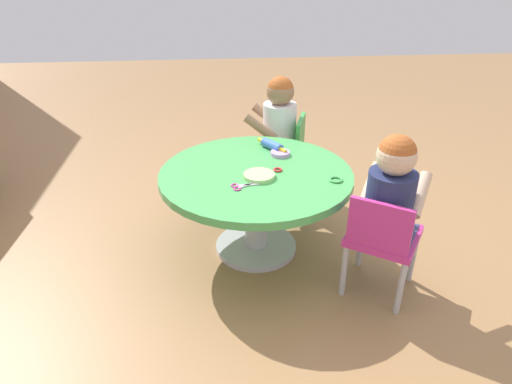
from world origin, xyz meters
TOP-DOWN VIEW (x-y plane):
  - ground_plane at (0.00, 0.00)m, footprint 10.00×10.00m
  - craft_table at (0.00, 0.00)m, footprint 0.98×0.98m
  - child_chair_left at (-0.41, -0.53)m, footprint 0.42×0.42m
  - seated_child_left at (-0.37, -0.56)m, footprint 0.44×0.42m
  - child_chair_right at (0.62, -0.24)m, footprint 0.38×0.38m
  - seated_child_right at (0.64, -0.21)m, footprint 0.36×0.41m
  - rolling_pin at (0.28, -0.12)m, footprint 0.20×0.14m
  - craft_scissors at (-0.16, 0.08)m, footprint 0.09×0.14m
  - playdough_blob_0 at (0.19, -0.15)m, footprint 0.10×0.10m
  - playdough_blob_1 at (-0.07, -0.01)m, footprint 0.16×0.16m
  - cookie_cutter_0 at (-0.14, -0.38)m, footprint 0.07×0.07m
  - cookie_cutter_1 at (0.00, -0.11)m, footprint 0.05×0.05m

SIDE VIEW (x-z plane):
  - ground_plane at x=0.00m, z-range 0.00..0.00m
  - child_chair_left at x=-0.41m, z-range 0.04..0.57m
  - child_chair_right at x=0.62m, z-range 0.04..0.57m
  - craft_table at x=0.00m, z-range 0.14..0.61m
  - craft_scissors at x=-0.16m, z-range 0.47..0.48m
  - cookie_cutter_0 at x=-0.14m, z-range 0.47..0.48m
  - cookie_cutter_1 at x=0.00m, z-range 0.47..0.48m
  - playdough_blob_1 at x=-0.07m, z-range 0.47..0.49m
  - playdough_blob_0 at x=0.19m, z-range 0.47..0.49m
  - rolling_pin at x=0.28m, z-range 0.47..0.52m
  - seated_child_left at x=-0.37m, z-range 0.28..0.79m
  - seated_child_right at x=0.64m, z-range 0.28..0.79m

